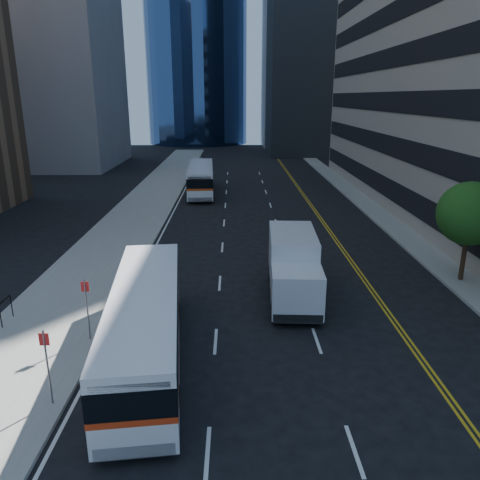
{
  "coord_description": "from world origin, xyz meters",
  "views": [
    {
      "loc": [
        -2.77,
        -14.43,
        9.23
      ],
      "look_at": [
        -2.47,
        6.46,
        2.8
      ],
      "focal_mm": 35.0,
      "sensor_mm": 36.0,
      "label": 1
    }
  ],
  "objects_px": {
    "street_tree": "(470,214)",
    "box_truck": "(293,266)",
    "bus_front": "(146,322)",
    "bus_rear": "(201,178)"
  },
  "relations": [
    {
      "from": "street_tree",
      "to": "box_truck",
      "type": "xyz_separation_m",
      "value": [
        -8.97,
        -1.87,
        -2.05
      ]
    },
    {
      "from": "street_tree",
      "to": "bus_front",
      "type": "distance_m",
      "value": 16.74
    },
    {
      "from": "street_tree",
      "to": "box_truck",
      "type": "distance_m",
      "value": 9.39
    },
    {
      "from": "street_tree",
      "to": "bus_front",
      "type": "xyz_separation_m",
      "value": [
        -14.92,
        -7.28,
        -2.15
      ]
    },
    {
      "from": "street_tree",
      "to": "bus_front",
      "type": "relative_size",
      "value": 0.47
    },
    {
      "from": "bus_front",
      "to": "box_truck",
      "type": "xyz_separation_m",
      "value": [
        5.95,
        5.41,
        0.1
      ]
    },
    {
      "from": "street_tree",
      "to": "box_truck",
      "type": "bearing_deg",
      "value": -168.2
    },
    {
      "from": "bus_front",
      "to": "bus_rear",
      "type": "xyz_separation_m",
      "value": [
        -0.07,
        30.74,
        0.02
      ]
    },
    {
      "from": "street_tree",
      "to": "bus_front",
      "type": "bearing_deg",
      "value": -153.98
    },
    {
      "from": "bus_front",
      "to": "box_truck",
      "type": "bearing_deg",
      "value": 35.93
    }
  ]
}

